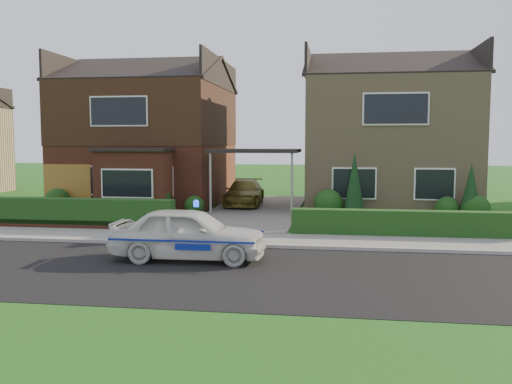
# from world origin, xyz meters

# --- Properties ---
(ground) EXTENTS (120.00, 120.00, 0.00)m
(ground) POSITION_xyz_m (0.00, 0.00, 0.00)
(ground) COLOR #164A13
(ground) RESTS_ON ground
(road) EXTENTS (60.00, 6.00, 0.02)m
(road) POSITION_xyz_m (0.00, 0.00, 0.00)
(road) COLOR black
(road) RESTS_ON ground
(kerb) EXTENTS (60.00, 0.16, 0.12)m
(kerb) POSITION_xyz_m (0.00, 3.05, 0.06)
(kerb) COLOR #9E9993
(kerb) RESTS_ON ground
(sidewalk) EXTENTS (60.00, 2.00, 0.10)m
(sidewalk) POSITION_xyz_m (0.00, 4.10, 0.05)
(sidewalk) COLOR slate
(sidewalk) RESTS_ON ground
(grass_verge) EXTENTS (60.00, 4.00, 0.01)m
(grass_verge) POSITION_xyz_m (0.00, -5.00, 0.00)
(grass_verge) COLOR #164A13
(grass_verge) RESTS_ON ground
(driveway) EXTENTS (3.80, 12.00, 0.12)m
(driveway) POSITION_xyz_m (0.00, 11.00, 0.06)
(driveway) COLOR #666059
(driveway) RESTS_ON ground
(house_left) EXTENTS (7.50, 9.53, 7.25)m
(house_left) POSITION_xyz_m (-5.78, 13.90, 3.81)
(house_left) COLOR brown
(house_left) RESTS_ON ground
(house_right) EXTENTS (7.50, 8.06, 7.25)m
(house_right) POSITION_xyz_m (5.80, 13.99, 3.66)
(house_right) COLOR #9F8761
(house_right) RESTS_ON ground
(carport_link) EXTENTS (3.80, 3.00, 2.77)m
(carport_link) POSITION_xyz_m (0.00, 10.95, 2.66)
(carport_link) COLOR black
(carport_link) RESTS_ON ground
(garage_door) EXTENTS (2.20, 0.10, 2.10)m
(garage_door) POSITION_xyz_m (-8.25, 9.96, 1.05)
(garage_door) COLOR brown
(garage_door) RESTS_ON ground
(dwarf_wall) EXTENTS (7.70, 0.25, 0.36)m
(dwarf_wall) POSITION_xyz_m (-5.80, 5.30, 0.18)
(dwarf_wall) COLOR brown
(dwarf_wall) RESTS_ON ground
(hedge_left) EXTENTS (7.50, 0.55, 0.90)m
(hedge_left) POSITION_xyz_m (-5.80, 5.45, 0.00)
(hedge_left) COLOR #103513
(hedge_left) RESTS_ON ground
(hedge_right) EXTENTS (7.50, 0.55, 0.80)m
(hedge_right) POSITION_xyz_m (5.80, 5.35, 0.00)
(hedge_right) COLOR #103513
(hedge_right) RESTS_ON ground
(shrub_left_far) EXTENTS (1.08, 1.08, 1.08)m
(shrub_left_far) POSITION_xyz_m (-8.50, 9.50, 0.54)
(shrub_left_far) COLOR #103513
(shrub_left_far) RESTS_ON ground
(shrub_left_mid) EXTENTS (1.32, 1.32, 1.32)m
(shrub_left_mid) POSITION_xyz_m (-4.00, 9.30, 0.66)
(shrub_left_mid) COLOR #103513
(shrub_left_mid) RESTS_ON ground
(shrub_left_near) EXTENTS (0.84, 0.84, 0.84)m
(shrub_left_near) POSITION_xyz_m (-2.40, 9.60, 0.42)
(shrub_left_near) COLOR #103513
(shrub_left_near) RESTS_ON ground
(shrub_right_near) EXTENTS (1.20, 1.20, 1.20)m
(shrub_right_near) POSITION_xyz_m (3.20, 9.40, 0.60)
(shrub_right_near) COLOR #103513
(shrub_right_near) RESTS_ON ground
(shrub_right_mid) EXTENTS (0.96, 0.96, 0.96)m
(shrub_right_mid) POSITION_xyz_m (7.80, 9.50, 0.48)
(shrub_right_mid) COLOR #103513
(shrub_right_mid) RESTS_ON ground
(shrub_right_far) EXTENTS (1.08, 1.08, 1.08)m
(shrub_right_far) POSITION_xyz_m (8.80, 9.20, 0.54)
(shrub_right_far) COLOR #103513
(shrub_right_far) RESTS_ON ground
(conifer_a) EXTENTS (0.90, 0.90, 2.60)m
(conifer_a) POSITION_xyz_m (4.20, 9.20, 1.30)
(conifer_a) COLOR black
(conifer_a) RESTS_ON ground
(conifer_b) EXTENTS (0.90, 0.90, 2.20)m
(conifer_b) POSITION_xyz_m (8.60, 9.20, 1.10)
(conifer_b) COLOR black
(conifer_b) RESTS_ON ground
(police_car) EXTENTS (3.73, 4.10, 1.55)m
(police_car) POSITION_xyz_m (-0.32, 1.20, 0.69)
(police_car) COLOR silver
(police_car) RESTS_ON ground
(driveway_car) EXTENTS (1.83, 4.10, 1.17)m
(driveway_car) POSITION_xyz_m (-0.77, 12.60, 0.70)
(driveway_car) COLOR olive
(driveway_car) RESTS_ON driveway
(potted_plant_a) EXTENTS (0.40, 0.28, 0.72)m
(potted_plant_a) POSITION_xyz_m (-5.05, 6.00, 0.36)
(potted_plant_a) COLOR gray
(potted_plant_a) RESTS_ON ground
(potted_plant_b) EXTENTS (0.58, 0.58, 0.82)m
(potted_plant_b) POSITION_xyz_m (-8.13, 8.88, 0.41)
(potted_plant_b) COLOR gray
(potted_plant_b) RESTS_ON ground
(potted_plant_c) EXTENTS (0.58, 0.58, 0.75)m
(potted_plant_c) POSITION_xyz_m (-3.91, 6.00, 0.38)
(potted_plant_c) COLOR gray
(potted_plant_c) RESTS_ON ground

